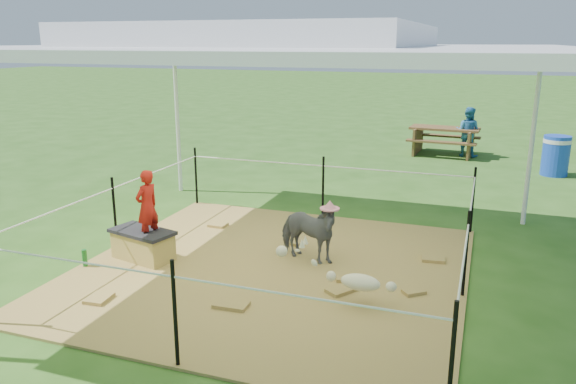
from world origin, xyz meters
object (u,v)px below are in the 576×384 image
(green_bottle, at_px, (85,258))
(trash_barrel, at_px, (556,156))
(woman, at_px, (147,199))
(distant_person, at_px, (467,132))
(pony, at_px, (307,232))
(straw_bale, at_px, (143,246))
(picnic_table_near, at_px, (444,141))
(foal, at_px, (360,279))

(green_bottle, bearing_deg, trash_barrel, 51.20)
(woman, height_order, distant_person, woman)
(pony, distance_m, trash_barrel, 7.20)
(green_bottle, bearing_deg, distant_person, 65.06)
(straw_bale, xyz_separation_m, trash_barrel, (5.42, 6.97, 0.22))
(trash_barrel, bearing_deg, straw_bale, -127.84)
(straw_bale, relative_size, woman, 0.83)
(picnic_table_near, bearing_deg, straw_bale, -105.69)
(distant_person, bearing_deg, picnic_table_near, 10.80)
(straw_bale, bearing_deg, trash_barrel, 52.16)
(picnic_table_near, bearing_deg, trash_barrel, -28.11)
(distant_person, bearing_deg, trash_barrel, 155.16)
(woman, relative_size, trash_barrel, 1.11)
(pony, xyz_separation_m, foal, (0.90, -0.98, -0.10))
(green_bottle, height_order, pony, pony)
(pony, distance_m, distant_person, 7.96)
(trash_barrel, distance_m, picnic_table_near, 2.81)
(woman, distance_m, trash_barrel, 8.78)
(pony, xyz_separation_m, distant_person, (1.59, 7.80, 0.19))
(picnic_table_near, bearing_deg, pony, -93.57)
(pony, height_order, distant_person, distant_person)
(green_bottle, height_order, picnic_table_near, picnic_table_near)
(green_bottle, height_order, foal, foal)
(green_bottle, relative_size, foal, 0.21)
(trash_barrel, bearing_deg, pony, -118.40)
(straw_bale, height_order, foal, foal)
(foal, height_order, trash_barrel, trash_barrel)
(green_bottle, bearing_deg, picnic_table_near, 68.05)
(straw_bale, distance_m, picnic_table_near, 9.00)
(woman, relative_size, distant_person, 0.77)
(pony, height_order, picnic_table_near, pony)
(pony, bearing_deg, woman, 125.35)
(foal, height_order, picnic_table_near, picnic_table_near)
(straw_bale, bearing_deg, woman, 0.00)
(green_bottle, relative_size, picnic_table_near, 0.13)
(foal, bearing_deg, trash_barrel, 74.38)
(straw_bale, relative_size, green_bottle, 3.60)
(pony, bearing_deg, picnic_table_near, 9.07)
(woman, distance_m, pony, 2.04)
(green_bottle, height_order, distant_person, distant_person)
(green_bottle, xyz_separation_m, pony, (2.54, 1.09, 0.28))
(straw_bale, xyz_separation_m, distant_person, (3.58, 8.44, 0.40))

